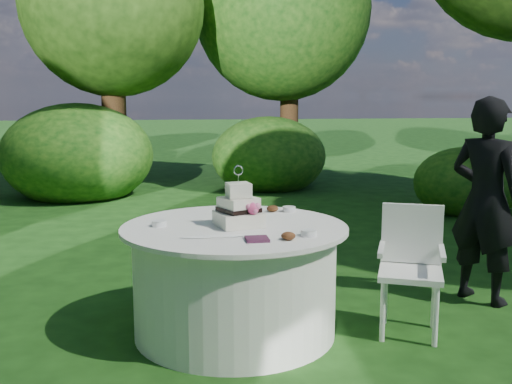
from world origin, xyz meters
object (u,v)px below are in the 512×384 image
table (235,279)px  chair (411,259)px  cake (239,210)px  napkins (257,239)px  guest (486,201)px

table → chair: chair is taller
table → cake: bearing=-33.7°
napkins → chair: 1.21m
napkins → guest: (1.98, 0.81, 0.05)m
cake → chair: size_ratio=0.47×
cake → chair: 1.26m
napkins → chair: bearing=14.6°
cake → table: bearing=146.3°
guest → chair: guest is taller
napkins → cake: bearing=97.4°
napkins → cake: size_ratio=0.33×
table → cake: 0.50m
chair → cake: bearing=173.5°
table → napkins: bearing=-79.3°
guest → table: bearing=68.4°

